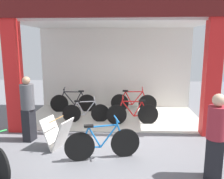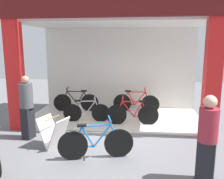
{
  "view_description": "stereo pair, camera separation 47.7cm",
  "coord_description": "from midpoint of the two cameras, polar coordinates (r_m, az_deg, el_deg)",
  "views": [
    {
      "loc": [
        0.42,
        -6.54,
        2.55
      ],
      "look_at": [
        0.0,
        0.74,
        1.15
      ],
      "focal_mm": 37.6,
      "sensor_mm": 36.0,
      "label": 1
    },
    {
      "loc": [
        0.9,
        -6.5,
        2.55
      ],
      "look_at": [
        0.0,
        0.74,
        1.15
      ],
      "focal_mm": 37.6,
      "sensor_mm": 36.0,
      "label": 2
    }
  ],
  "objects": [
    {
      "name": "bicycle_inside_0",
      "position": [
        8.97,
        7.35,
        -3.2
      ],
      "size": [
        1.74,
        0.48,
        0.96
      ],
      "color": "black",
      "rests_on": "ground"
    },
    {
      "name": "bicycle_inside_3",
      "position": [
        7.87,
        -4.51,
        -5.47
      ],
      "size": [
        1.54,
        0.42,
        0.85
      ],
      "color": "black",
      "rests_on": "ground"
    },
    {
      "name": "bicycle_inside_2",
      "position": [
        9.12,
        -7.23,
        -2.99
      ],
      "size": [
        1.72,
        0.47,
        0.95
      ],
      "color": "black",
      "rests_on": "ground"
    },
    {
      "name": "bicycle_inside_1",
      "position": [
        7.59,
        6.81,
        -5.91
      ],
      "size": [
        1.68,
        0.46,
        0.92
      ],
      "color": "black",
      "rests_on": "ground"
    },
    {
      "name": "pedestrian_1",
      "position": [
        6.67,
        -18.08,
        -3.97
      ],
      "size": [
        0.41,
        0.41,
        1.74
      ],
      "color": "black",
      "rests_on": "ground"
    },
    {
      "name": "ground_plane",
      "position": [
        7.04,
        1.22,
        -10.39
      ],
      "size": [
        20.03,
        20.03,
        0.0
      ],
      "primitive_type": "plane",
      "color": "slate",
      "rests_on": "ground"
    },
    {
      "name": "bicycle_parked_0",
      "position": [
        5.4,
        -1.37,
        -12.87
      ],
      "size": [
        1.66,
        0.55,
        0.94
      ],
      "color": "black",
      "rests_on": "ground"
    },
    {
      "name": "shop_facade",
      "position": [
        8.11,
        2.42,
        8.1
      ],
      "size": [
        6.22,
        3.25,
        4.02
      ],
      "color": "beige",
      "rests_on": "ground"
    },
    {
      "name": "sandwich_board_sign",
      "position": [
        6.08,
        -11.83,
        -10.18
      ],
      "size": [
        0.8,
        0.72,
        0.79
      ],
      "color": "silver",
      "rests_on": "ground"
    },
    {
      "name": "pedestrian_0",
      "position": [
        4.8,
        24.89,
        -10.67
      ],
      "size": [
        0.46,
        0.46,
        1.67
      ],
      "color": "black",
      "rests_on": "ground"
    }
  ]
}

